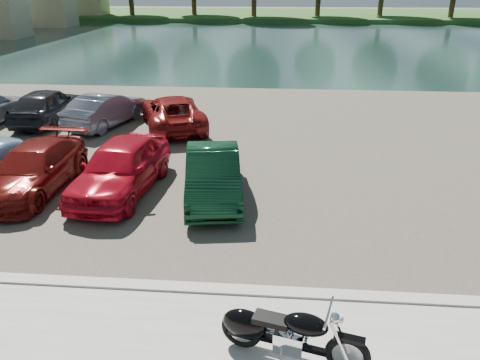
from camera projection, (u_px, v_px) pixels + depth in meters
The scene contains 11 objects.
kerb at pixel (231, 291), 8.85m from camera, with size 60.00×0.30×0.14m, color #9D9B94.
parking_lot at pixel (255, 142), 17.11m from camera, with size 60.00×18.00×0.04m, color #453E37.
river at pixel (271, 43), 43.65m from camera, with size 120.00×40.00×0.00m, color #192D2C.
far_bank at pixel (276, 15), 72.81m from camera, with size 120.00×24.00×0.60m, color #1F491A.
motorcycle at pixel (279, 332), 7.14m from camera, with size 2.29×0.95×1.05m.
car_3 at pixel (34, 169), 12.96m from camera, with size 1.75×4.31×1.25m, color #61100D.
car_4 at pixel (121, 167), 12.80m from camera, with size 1.74×4.32×1.47m, color #B10B1E.
car_5 at pixel (213, 174), 12.52m from camera, with size 1.40×4.01×1.32m, color #0E331D.
car_8 at pixel (47, 105), 19.13m from camera, with size 1.69×4.19×1.43m, color black.
car_9 at pixel (106, 109), 18.72m from camera, with size 1.39×3.98×1.31m, color slate.
car_10 at pixel (173, 112), 18.42m from camera, with size 2.14×4.64×1.29m, color maroon.
Camera 1 is at (0.77, -5.25, 5.52)m, focal length 35.00 mm.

